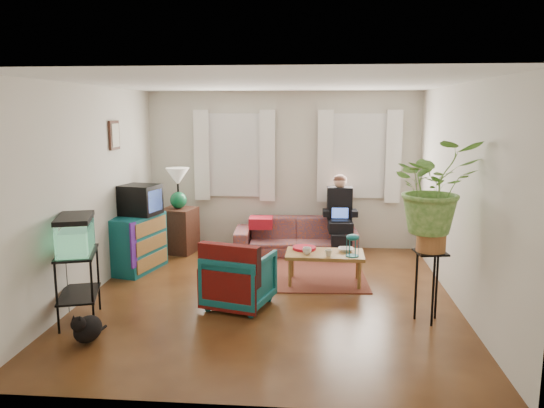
# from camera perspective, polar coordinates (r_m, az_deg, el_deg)

# --- Properties ---
(floor) EXTENTS (4.50, 5.00, 0.01)m
(floor) POSITION_cam_1_polar(r_m,az_deg,el_deg) (6.72, -0.30, -9.88)
(floor) COLOR #4F2B14
(floor) RESTS_ON ground
(ceiling) EXTENTS (4.50, 5.00, 0.01)m
(ceiling) POSITION_cam_1_polar(r_m,az_deg,el_deg) (6.32, -0.32, 12.86)
(ceiling) COLOR white
(ceiling) RESTS_ON wall_back
(wall_back) EXTENTS (4.50, 0.01, 2.60)m
(wall_back) POSITION_cam_1_polar(r_m,az_deg,el_deg) (8.86, 1.17, 3.63)
(wall_back) COLOR silver
(wall_back) RESTS_ON floor
(wall_front) EXTENTS (4.50, 0.01, 2.60)m
(wall_front) POSITION_cam_1_polar(r_m,az_deg,el_deg) (3.96, -3.62, -4.43)
(wall_front) COLOR silver
(wall_front) RESTS_ON floor
(wall_left) EXTENTS (0.01, 5.00, 2.60)m
(wall_left) POSITION_cam_1_polar(r_m,az_deg,el_deg) (6.97, -19.08, 1.33)
(wall_left) COLOR silver
(wall_left) RESTS_ON floor
(wall_right) EXTENTS (0.01, 5.00, 2.60)m
(wall_right) POSITION_cam_1_polar(r_m,az_deg,el_deg) (6.58, 19.59, 0.82)
(wall_right) COLOR silver
(wall_right) RESTS_ON floor
(window_left) EXTENTS (1.08, 0.04, 1.38)m
(window_left) POSITION_cam_1_polar(r_m,az_deg,el_deg) (8.91, -4.00, 5.25)
(window_left) COLOR white
(window_left) RESTS_ON wall_back
(window_right) EXTENTS (1.08, 0.04, 1.38)m
(window_right) POSITION_cam_1_polar(r_m,az_deg,el_deg) (8.83, 9.32, 5.10)
(window_right) COLOR white
(window_right) RESTS_ON wall_back
(curtains_left) EXTENTS (1.36, 0.06, 1.50)m
(curtains_left) POSITION_cam_1_polar(r_m,az_deg,el_deg) (8.83, -4.08, 5.21)
(curtains_left) COLOR white
(curtains_left) RESTS_ON wall_back
(curtains_right) EXTENTS (1.36, 0.06, 1.50)m
(curtains_right) POSITION_cam_1_polar(r_m,az_deg,el_deg) (8.75, 9.36, 5.06)
(curtains_right) COLOR white
(curtains_right) RESTS_ON wall_back
(picture_frame) EXTENTS (0.04, 0.32, 0.40)m
(picture_frame) POSITION_cam_1_polar(r_m,az_deg,el_deg) (7.67, -16.54, 7.10)
(picture_frame) COLOR #3D2616
(picture_frame) RESTS_ON wall_left
(area_rug) EXTENTS (2.09, 1.71, 0.01)m
(area_rug) POSITION_cam_1_polar(r_m,az_deg,el_deg) (7.56, 2.25, -7.53)
(area_rug) COLOR brown
(area_rug) RESTS_ON floor
(sofa) EXTENTS (1.99, 0.87, 0.76)m
(sofa) POSITION_cam_1_polar(r_m,az_deg,el_deg) (8.56, 2.57, -2.84)
(sofa) COLOR brown
(sofa) RESTS_ON floor
(seated_person) EXTENTS (0.52, 0.63, 1.16)m
(seated_person) POSITION_cam_1_polar(r_m,az_deg,el_deg) (8.56, 7.30, -1.55)
(seated_person) COLOR black
(seated_person) RESTS_ON sofa
(side_table) EXTENTS (0.60, 0.60, 0.73)m
(side_table) POSITION_cam_1_polar(r_m,az_deg,el_deg) (8.76, -9.94, -2.81)
(side_table) COLOR #3D2017
(side_table) RESTS_ON floor
(table_lamp) EXTENTS (0.45, 0.45, 0.67)m
(table_lamp) POSITION_cam_1_polar(r_m,az_deg,el_deg) (8.64, -10.07, 1.57)
(table_lamp) COLOR white
(table_lamp) RESTS_ON side_table
(dresser) EXTENTS (0.65, 0.98, 0.81)m
(dresser) POSITION_cam_1_polar(r_m,az_deg,el_deg) (7.89, -14.25, -4.09)
(dresser) COLOR navy
(dresser) RESTS_ON floor
(crt_tv) EXTENTS (0.59, 0.55, 0.43)m
(crt_tv) POSITION_cam_1_polar(r_m,az_deg,el_deg) (7.83, -13.98, 0.45)
(crt_tv) COLOR black
(crt_tv) RESTS_ON dresser
(aquarium_stand) EXTENTS (0.58, 0.78, 0.78)m
(aquarium_stand) POSITION_cam_1_polar(r_m,az_deg,el_deg) (6.21, -20.07, -8.38)
(aquarium_stand) COLOR black
(aquarium_stand) RESTS_ON floor
(aquarium) EXTENTS (0.52, 0.71, 0.41)m
(aquarium) POSITION_cam_1_polar(r_m,az_deg,el_deg) (6.06, -20.41, -3.01)
(aquarium) COLOR #7FD899
(aquarium) RESTS_ON aquarium_stand
(black_cat) EXTENTS (0.30, 0.42, 0.33)m
(black_cat) POSITION_cam_1_polar(r_m,az_deg,el_deg) (5.72, -19.21, -12.32)
(black_cat) COLOR black
(black_cat) RESTS_ON floor
(armchair) EXTENTS (0.86, 0.83, 0.72)m
(armchair) POSITION_cam_1_polar(r_m,az_deg,el_deg) (6.30, -3.55, -7.78)
(armchair) COLOR navy
(armchair) RESTS_ON floor
(serape_throw) EXTENTS (0.74, 0.36, 0.60)m
(serape_throw) POSITION_cam_1_polar(r_m,az_deg,el_deg) (6.02, -4.68, -7.16)
(serape_throw) COLOR #9E0A0A
(serape_throw) RESTS_ON armchair
(coffee_table) EXTENTS (1.04, 0.58, 0.43)m
(coffee_table) POSITION_cam_1_polar(r_m,az_deg,el_deg) (7.16, 5.67, -6.87)
(coffee_table) COLOR brown
(coffee_table) RESTS_ON floor
(cup_a) EXTENTS (0.12, 0.12, 0.09)m
(cup_a) POSITION_cam_1_polar(r_m,az_deg,el_deg) (7.00, 3.79, -5.03)
(cup_a) COLOR white
(cup_a) RESTS_ON coffee_table
(cup_b) EXTENTS (0.09, 0.09, 0.09)m
(cup_b) POSITION_cam_1_polar(r_m,az_deg,el_deg) (6.93, 6.09, -5.25)
(cup_b) COLOR beige
(cup_b) RESTS_ON coffee_table
(bowl) EXTENTS (0.20, 0.20, 0.05)m
(bowl) POSITION_cam_1_polar(r_m,az_deg,el_deg) (7.19, 7.95, -4.88)
(bowl) COLOR white
(bowl) RESTS_ON coffee_table
(snack_tray) EXTENTS (0.32, 0.32, 0.04)m
(snack_tray) POSITION_cam_1_polar(r_m,az_deg,el_deg) (7.24, 3.48, -4.76)
(snack_tray) COLOR #B21414
(snack_tray) RESTS_ON coffee_table
(birdcage) EXTENTS (0.17, 0.17, 0.30)m
(birdcage) POSITION_cam_1_polar(r_m,az_deg,el_deg) (6.94, 8.66, -4.39)
(birdcage) COLOR #115B6B
(birdcage) RESTS_ON coffee_table
(plant_stand) EXTENTS (0.38, 0.38, 0.79)m
(plant_stand) POSITION_cam_1_polar(r_m,az_deg,el_deg) (6.08, 16.49, -8.51)
(plant_stand) COLOR black
(plant_stand) RESTS_ON floor
(potted_plant) EXTENTS (1.02, 0.92, 1.01)m
(potted_plant) POSITION_cam_1_polar(r_m,az_deg,el_deg) (5.86, 16.95, 0.30)
(potted_plant) COLOR #599947
(potted_plant) RESTS_ON plant_stand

